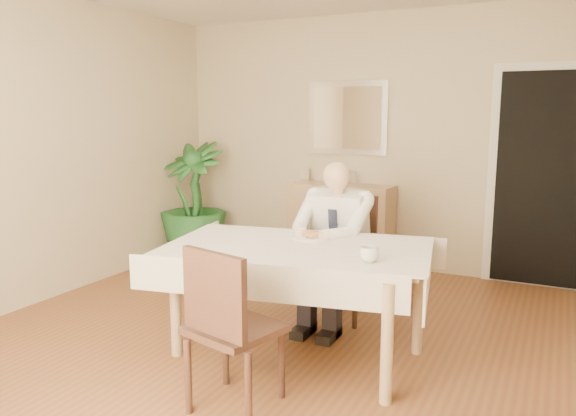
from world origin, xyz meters
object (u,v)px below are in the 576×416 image
at_px(dining_table, 298,258).
at_px(sideboard, 341,225).
at_px(seated_man, 331,237).
at_px(potted_palm, 193,201).
at_px(chair_near, 227,321).
at_px(coffee_mug, 369,254).
at_px(chair_far, 345,248).

relative_size(dining_table, sideboard, 1.74).
height_order(seated_man, potted_palm, potted_palm).
height_order(chair_near, potted_palm, potted_palm).
xyz_separation_m(seated_man, coffee_mug, (0.54, -0.77, 0.11)).
xyz_separation_m(chair_near, coffee_mug, (0.56, 0.66, 0.28)).
relative_size(coffee_mug, sideboard, 0.10).
bearing_deg(chair_far, sideboard, 112.91).
xyz_separation_m(seated_man, potted_palm, (-2.12, 1.21, -0.05)).
height_order(dining_table, chair_near, chair_near).
height_order(sideboard, potted_palm, potted_palm).
bearing_deg(chair_far, coffee_mug, -62.15).
relative_size(seated_man, potted_palm, 0.97).
bearing_deg(sideboard, dining_table, -74.08).
bearing_deg(sideboard, coffee_mug, -63.40).
bearing_deg(dining_table, seated_man, 79.80).
relative_size(chair_near, potted_palm, 0.72).
xyz_separation_m(sideboard, potted_palm, (-1.59, -0.41, 0.21)).
bearing_deg(dining_table, coffee_mug, -28.47).
bearing_deg(dining_table, potted_palm, 129.45).
xyz_separation_m(chair_far, coffee_mug, (0.54, -1.07, 0.25)).
height_order(chair_near, coffee_mug, chair_near).
height_order(chair_far, sideboard, chair_far).
relative_size(chair_near, sideboard, 0.85).
bearing_deg(potted_palm, coffee_mug, -36.63).
bearing_deg(chair_near, dining_table, 103.27).
distance_m(dining_table, seated_man, 0.59).
relative_size(seated_man, coffee_mug, 11.16).
bearing_deg(sideboard, seated_man, -69.37).
distance_m(dining_table, chair_near, 0.85).
relative_size(coffee_mug, potted_palm, 0.09).
xyz_separation_m(chair_far, potted_palm, (-2.12, 0.92, 0.10)).
height_order(dining_table, seated_man, seated_man).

